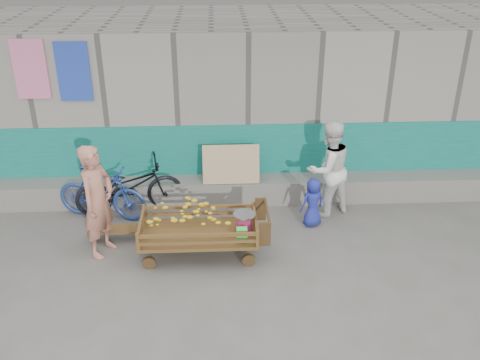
{
  "coord_description": "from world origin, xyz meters",
  "views": [
    {
      "loc": [
        0.05,
        -6.31,
        4.76
      ],
      "look_at": [
        0.41,
        1.2,
        1.0
      ],
      "focal_mm": 40.0,
      "sensor_mm": 36.0,
      "label": 1
    }
  ],
  "objects_px": {
    "banana_cart": "(196,223)",
    "bicycle_blue": "(102,193)",
    "bicycle_dark": "(129,187)",
    "vendor_man": "(98,201)",
    "woman": "(328,169)",
    "bench": "(117,231)",
    "child": "(313,202)"
  },
  "relations": [
    {
      "from": "banana_cart",
      "to": "bicycle_blue",
      "type": "xyz_separation_m",
      "value": [
        -1.65,
        1.22,
        -0.08
      ]
    },
    {
      "from": "banana_cart",
      "to": "bench",
      "type": "distance_m",
      "value": 1.46
    },
    {
      "from": "bench",
      "to": "child",
      "type": "height_order",
      "value": "child"
    },
    {
      "from": "bench",
      "to": "vendor_man",
      "type": "height_order",
      "value": "vendor_man"
    },
    {
      "from": "child",
      "to": "bicycle_dark",
      "type": "bearing_deg",
      "value": -33.68
    },
    {
      "from": "banana_cart",
      "to": "bench",
      "type": "xyz_separation_m",
      "value": [
        -1.31,
        0.49,
        -0.4
      ]
    },
    {
      "from": "bench",
      "to": "vendor_man",
      "type": "xyz_separation_m",
      "value": [
        -0.15,
        -0.33,
        0.74
      ]
    },
    {
      "from": "bench",
      "to": "bicycle_blue",
      "type": "bearing_deg",
      "value": 114.61
    },
    {
      "from": "banana_cart",
      "to": "bicycle_blue",
      "type": "bearing_deg",
      "value": 143.57
    },
    {
      "from": "child",
      "to": "bicycle_blue",
      "type": "distance_m",
      "value": 3.59
    },
    {
      "from": "woman",
      "to": "bicycle_blue",
      "type": "height_order",
      "value": "woman"
    },
    {
      "from": "child",
      "to": "woman",
      "type": "bearing_deg",
      "value": -150.72
    },
    {
      "from": "bench",
      "to": "bicycle_blue",
      "type": "xyz_separation_m",
      "value": [
        -0.33,
        0.73,
        0.32
      ]
    },
    {
      "from": "woman",
      "to": "bicycle_blue",
      "type": "relative_size",
      "value": 1.06
    },
    {
      "from": "bicycle_blue",
      "to": "bicycle_dark",
      "type": "bearing_deg",
      "value": -49.93
    },
    {
      "from": "bicycle_blue",
      "to": "vendor_man",
      "type": "bearing_deg",
      "value": -154.69
    },
    {
      "from": "banana_cart",
      "to": "child",
      "type": "distance_m",
      "value": 2.09
    },
    {
      "from": "banana_cart",
      "to": "woman",
      "type": "relative_size",
      "value": 1.14
    },
    {
      "from": "vendor_man",
      "to": "bicycle_dark",
      "type": "relative_size",
      "value": 0.97
    },
    {
      "from": "bicycle_blue",
      "to": "banana_cart",
      "type": "bearing_deg",
      "value": -110.94
    },
    {
      "from": "bench",
      "to": "child",
      "type": "bearing_deg",
      "value": 5.7
    },
    {
      "from": "vendor_man",
      "to": "woman",
      "type": "xyz_separation_m",
      "value": [
        3.69,
        1.05,
        -0.04
      ]
    },
    {
      "from": "banana_cart",
      "to": "bicycle_dark",
      "type": "bearing_deg",
      "value": 130.51
    },
    {
      "from": "bicycle_dark",
      "to": "bicycle_blue",
      "type": "distance_m",
      "value": 0.48
    },
    {
      "from": "woman",
      "to": "bicycle_dark",
      "type": "height_order",
      "value": "woman"
    },
    {
      "from": "bicycle_dark",
      "to": "bicycle_blue",
      "type": "relative_size",
      "value": 1.16
    },
    {
      "from": "bench",
      "to": "child",
      "type": "relative_size",
      "value": 1.02
    },
    {
      "from": "bench",
      "to": "woman",
      "type": "height_order",
      "value": "woman"
    },
    {
      "from": "vendor_man",
      "to": "bicycle_blue",
      "type": "bearing_deg",
      "value": 32.76
    },
    {
      "from": "child",
      "to": "banana_cart",
      "type": "bearing_deg",
      "value": 0.14
    },
    {
      "from": "banana_cart",
      "to": "vendor_man",
      "type": "distance_m",
      "value": 1.51
    },
    {
      "from": "bench",
      "to": "banana_cart",
      "type": "bearing_deg",
      "value": -20.38
    }
  ]
}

